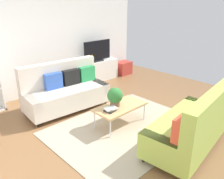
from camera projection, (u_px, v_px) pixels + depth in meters
ground_plane at (118, 124)px, 4.80m from camera, size 7.68×7.68×0.00m
wall_far at (44, 39)px, 6.16m from camera, size 6.40×0.12×2.90m
area_rug at (125, 128)px, 4.65m from camera, size 2.90×2.20×0.01m
couch_beige at (65, 91)px, 5.36m from camera, size 1.96×0.99×1.10m
couch_green at (193, 125)px, 3.89m from camera, size 1.98×1.04×1.10m
coffee_table at (120, 107)px, 4.67m from camera, size 1.10×0.56×0.42m
tv_console at (97, 71)px, 7.34m from camera, size 1.40×0.44×0.64m
tv at (97, 51)px, 7.10m from camera, size 1.00×0.20×0.64m
storage_trunk at (123, 68)px, 8.02m from camera, size 0.52×0.40×0.44m
potted_plant at (115, 96)px, 4.59m from camera, size 0.32×0.32×0.39m
table_book_0 at (111, 110)px, 4.45m from camera, size 0.27×0.22×0.03m
table_book_1 at (111, 108)px, 4.44m from camera, size 0.27×0.23×0.03m
vase_0 at (81, 62)px, 6.86m from camera, size 0.11×0.11×0.14m
vase_1 at (86, 61)px, 6.96m from camera, size 0.11×0.11×0.15m
bottle_0 at (92, 59)px, 7.00m from camera, size 0.06×0.06×0.24m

